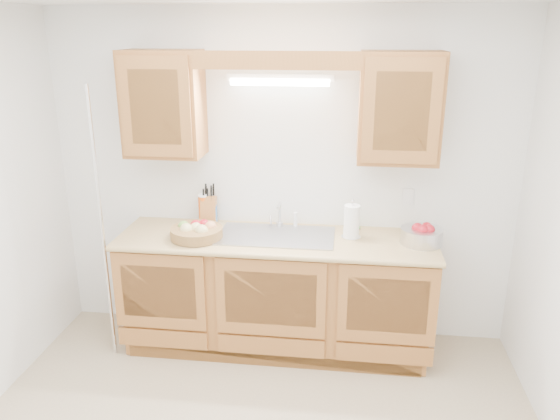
# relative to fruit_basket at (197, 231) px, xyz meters

# --- Properties ---
(room) EXTENTS (3.52, 3.50, 2.50)m
(room) POSITION_rel_fruit_basket_xyz_m (0.57, -1.10, 0.30)
(room) COLOR tan
(room) RESTS_ON ground
(base_cabinets) EXTENTS (2.20, 0.60, 0.86)m
(base_cabinets) POSITION_rel_fruit_basket_xyz_m (0.57, 0.10, -0.51)
(base_cabinets) COLOR #9E602E
(base_cabinets) RESTS_ON ground
(countertop) EXTENTS (2.30, 0.63, 0.04)m
(countertop) POSITION_rel_fruit_basket_xyz_m (0.57, 0.08, -0.07)
(countertop) COLOR tan
(countertop) RESTS_ON base_cabinets
(upper_cabinet_left) EXTENTS (0.55, 0.33, 0.75)m
(upper_cabinet_left) POSITION_rel_fruit_basket_xyz_m (-0.26, 0.23, 0.87)
(upper_cabinet_left) COLOR #9E602E
(upper_cabinet_left) RESTS_ON room
(upper_cabinet_right) EXTENTS (0.55, 0.33, 0.75)m
(upper_cabinet_right) POSITION_rel_fruit_basket_xyz_m (1.40, 0.23, 0.87)
(upper_cabinet_right) COLOR #9E602E
(upper_cabinet_right) RESTS_ON room
(valance) EXTENTS (2.20, 0.05, 0.12)m
(valance) POSITION_rel_fruit_basket_xyz_m (0.57, 0.09, 1.19)
(valance) COLOR #9E602E
(valance) RESTS_ON room
(fluorescent_fixture) EXTENTS (0.76, 0.08, 0.08)m
(fluorescent_fixture) POSITION_rel_fruit_basket_xyz_m (0.57, 0.32, 1.04)
(fluorescent_fixture) COLOR white
(fluorescent_fixture) RESTS_ON room
(sink) EXTENTS (0.84, 0.46, 0.36)m
(sink) POSITION_rel_fruit_basket_xyz_m (0.57, 0.11, -0.12)
(sink) COLOR #9E9EA3
(sink) RESTS_ON countertop
(wire_shelf_pole) EXTENTS (0.03, 0.03, 2.00)m
(wire_shelf_pole) POSITION_rel_fruit_basket_xyz_m (-0.63, -0.17, 0.05)
(wire_shelf_pole) COLOR silver
(wire_shelf_pole) RESTS_ON ground
(outlet_plate) EXTENTS (0.08, 0.01, 0.12)m
(outlet_plate) POSITION_rel_fruit_basket_xyz_m (1.52, 0.39, 0.20)
(outlet_plate) COLOR white
(outlet_plate) RESTS_ON room
(fruit_basket) EXTENTS (0.48, 0.48, 0.12)m
(fruit_basket) POSITION_rel_fruit_basket_xyz_m (0.00, 0.00, 0.00)
(fruit_basket) COLOR olive
(fruit_basket) RESTS_ON countertop
(knife_block) EXTENTS (0.13, 0.20, 0.33)m
(knife_block) POSITION_rel_fruit_basket_xyz_m (0.02, 0.29, 0.07)
(knife_block) COLOR #9E602E
(knife_block) RESTS_ON countertop
(orange_canister) EXTENTS (0.09, 0.09, 0.24)m
(orange_canister) POSITION_rel_fruit_basket_xyz_m (-0.02, 0.28, 0.07)
(orange_canister) COLOR #E1530C
(orange_canister) RESTS_ON countertop
(soap_bottle) EXTENTS (0.11, 0.11, 0.22)m
(soap_bottle) POSITION_rel_fruit_basket_xyz_m (0.03, 0.30, 0.06)
(soap_bottle) COLOR blue
(soap_bottle) RESTS_ON countertop
(sponge) EXTENTS (0.10, 0.07, 0.02)m
(sponge) POSITION_rel_fruit_basket_xyz_m (1.12, 0.34, -0.04)
(sponge) COLOR #CC333F
(sponge) RESTS_ON countertop
(paper_towel) EXTENTS (0.14, 0.14, 0.29)m
(paper_towel) POSITION_rel_fruit_basket_xyz_m (1.11, 0.14, 0.07)
(paper_towel) COLOR silver
(paper_towel) RESTS_ON countertop
(apple_bowl) EXTENTS (0.36, 0.36, 0.15)m
(apple_bowl) POSITION_rel_fruit_basket_xyz_m (1.60, 0.09, 0.01)
(apple_bowl) COLOR silver
(apple_bowl) RESTS_ON countertop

